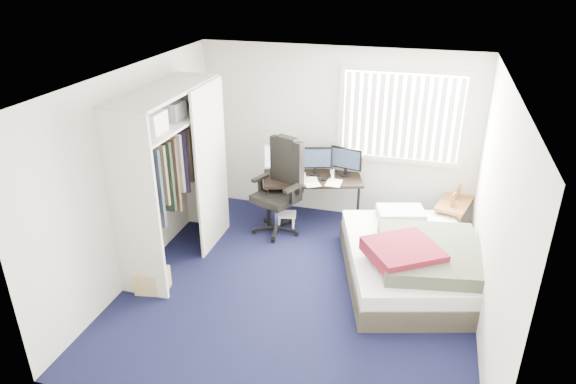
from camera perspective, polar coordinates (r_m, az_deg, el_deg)
The scene contains 10 objects.
ground at distance 6.22m, azimuth 1.21°, elevation -10.61°, with size 4.20×4.20×0.00m, color black.
room_shell at distance 5.49m, azimuth 1.35°, elevation 2.32°, with size 4.20×4.20×4.20m.
window_assembly at distance 7.24m, azimuth 12.50°, elevation 8.16°, with size 1.72×0.09×1.32m.
closet at distance 6.36m, azimuth -12.79°, elevation 3.42°, with size 0.64×1.84×2.22m.
desk at distance 7.42m, azimuth 2.75°, elevation 2.00°, with size 1.53×1.04×1.15m.
office_chair at distance 7.22m, azimuth -0.91°, elevation -0.47°, with size 0.84×0.84×1.36m.
footstool at distance 7.41m, azimuth -0.19°, elevation -2.75°, with size 0.32×0.28×0.23m.
nightstand at distance 7.47m, azimuth 18.07°, elevation -1.38°, with size 0.58×0.84×0.71m.
bed at distance 6.38m, azimuth 13.71°, elevation -7.37°, with size 2.01×2.36×0.67m.
pine_box at distance 6.32m, azimuth -14.83°, elevation -9.45°, with size 0.36×0.27×0.27m, color tan.
Camera 1 is at (1.26, -4.91, 3.62)m, focal length 32.00 mm.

